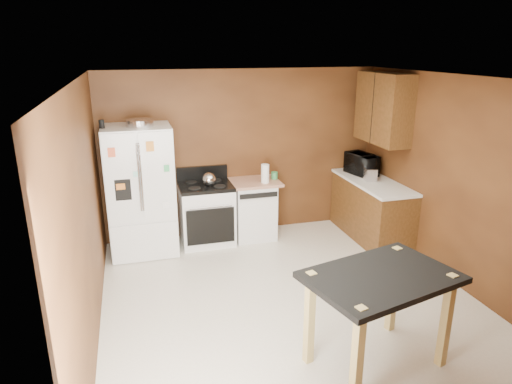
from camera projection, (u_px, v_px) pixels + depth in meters
name	position (u px, v px, depth m)	size (l,w,h in m)	color
floor	(291.00, 301.00, 5.26)	(4.50, 4.50, 0.00)	silver
ceiling	(297.00, 79.00, 4.49)	(4.50, 4.50, 0.00)	white
wall_back	(243.00, 153.00, 6.94)	(4.20, 4.20, 0.00)	brown
wall_front	(419.00, 312.00, 2.81)	(4.20, 4.20, 0.00)	brown
wall_left	(86.00, 218.00, 4.34)	(4.50, 4.50, 0.00)	brown
wall_right	(460.00, 184.00, 5.41)	(4.50, 4.50, 0.00)	brown
roasting_pan	(140.00, 123.00, 5.98)	(0.36, 0.36, 0.09)	silver
pen_cup	(102.00, 124.00, 5.85)	(0.07, 0.07, 0.11)	black
kettle	(209.00, 179.00, 6.49)	(0.19, 0.19, 0.19)	silver
paper_towel	(265.00, 174.00, 6.67)	(0.12, 0.12, 0.28)	white
green_canister	(274.00, 175.00, 6.89)	(0.10, 0.10, 0.11)	#3A9751
toaster	(370.00, 174.00, 6.79)	(0.16, 0.26, 0.19)	silver
microwave	(362.00, 165.00, 7.08)	(0.53, 0.36, 0.29)	black
refrigerator	(141.00, 191.00, 6.30)	(0.90, 0.80, 1.80)	white
gas_range	(206.00, 213.00, 6.72)	(0.76, 0.68, 1.10)	white
dishwasher	(253.00, 208.00, 6.93)	(0.78, 0.63, 0.89)	white
right_cabinets	(375.00, 179.00, 6.81)	(0.63, 1.58, 2.45)	brown
island	(380.00, 289.00, 4.01)	(1.46, 1.14, 0.92)	black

